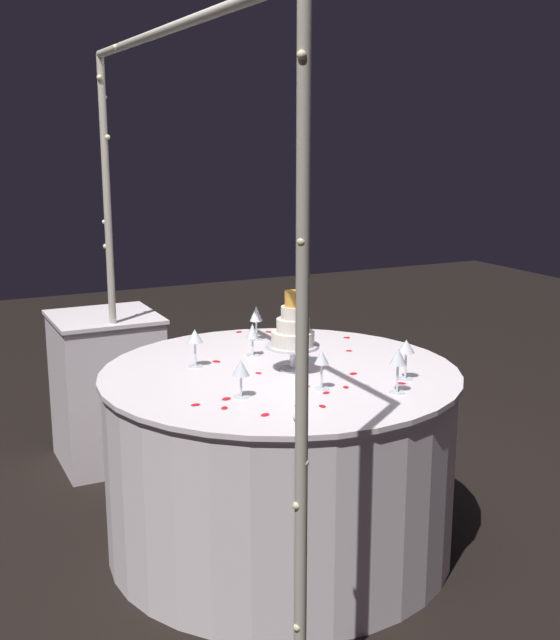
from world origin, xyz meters
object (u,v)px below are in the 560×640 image
Objects in this scene: wine_glass_0 at (406,349)px; wine_glass_2 at (322,360)px; wine_glass_1 at (241,369)px; wine_glass_4 at (195,338)px; decorative_arch at (175,227)px; wine_glass_3 at (252,333)px; main_table at (280,459)px; wine_glass_5 at (398,359)px; side_table at (107,389)px; tiered_cake at (293,331)px; wine_glass_6 at (256,315)px.

wine_glass_2 is (0.04, 0.36, -0.01)m from wine_glass_0.
wine_glass_4 is (0.45, 0.01, 0.02)m from wine_glass_1.
decorative_arch is 0.74m from wine_glass_2.
wine_glass_4 is (0.53, 0.68, -0.00)m from wine_glass_0.
wine_glass_3 is (0.50, -0.27, -0.00)m from wine_glass_1.
main_table is 0.55m from wine_glass_3.
main_table is 8.64× the size of wine_glass_5.
tiered_cake is at bearing -159.01° from side_table.
wine_glass_2 is at bearing -122.28° from decorative_arch.
tiered_cake reaches higher than wine_glass_6.
side_table is 4.99× the size of wine_glass_0.
wine_glass_2 is (-0.29, -0.46, -0.50)m from decorative_arch.
wine_glass_2 is 0.96× the size of wine_glass_4.
wine_glass_1 is (-1.47, -0.15, 0.48)m from side_table.
decorative_arch is at bearing 132.23° from wine_glass_6.
wine_glass_1 is 0.59m from wine_glass_5.
side_table is 5.26× the size of wine_glass_2.
wine_glass_6 is (0.83, 0.27, -0.01)m from wine_glass_0.
wine_glass_6 is at bearing 8.62° from wine_glass_5.
wine_glass_0 is (-0.31, -0.34, -0.04)m from tiered_cake.
side_table is at bearing 19.31° from main_table.
decorative_arch reaches higher than wine_glass_3.
side_table is at bearing 7.56° from wine_glass_4.
wine_glass_1 is (-0.25, -0.15, -0.50)m from decorative_arch.
wine_glass_6 is (-0.72, -0.55, 0.49)m from side_table.
tiered_cake is 0.49m from wine_glass_5.
decorative_arch is 12.29× the size of wine_glass_5.
wine_glass_6 reaches higher than wine_glass_0.
main_table is at bearing -90.15° from decorative_arch.
wine_glass_3 is at bearing 34.55° from wine_glass_0.
wine_glass_4 reaches higher than main_table.
wine_glass_3 is (-0.97, -0.42, 0.48)m from side_table.
decorative_arch is 0.65m from tiered_cake.
main_table is 9.24× the size of wine_glass_4.
wine_glass_5 is (-0.13, 0.13, 0.01)m from wine_glass_0.
wine_glass_3 is 0.84× the size of wine_glass_5.
side_table reaches higher than main_table.
wine_glass_1 is at bearing 151.83° from wine_glass_6.
decorative_arch is 0.96m from wine_glass_5.
decorative_arch is at bearing 89.85° from main_table.
wine_glass_2 is 1.07× the size of wine_glass_3.
wine_glass_2 is at bearing 173.63° from wine_glass_6.
tiered_cake is at bearing -3.37° from wine_glass_2.
wine_glass_3 is at bearing 152.27° from wine_glass_6.
tiered_cake reaches higher than main_table.
main_table is 0.73m from wine_glass_6.
side_table is 1.55m from wine_glass_1.
main_table is 9.03× the size of wine_glass_6.
wine_glass_0 is 1.11× the size of wine_glass_1.
wine_glass_5 is at bearing -139.76° from wine_glass_4.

